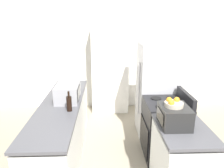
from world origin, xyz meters
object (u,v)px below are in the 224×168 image
at_px(refrigerator, 156,90).
at_px(toaster_oven, 174,116).
at_px(pantry_cabinet, 110,69).
at_px(wine_bottle, 69,103).
at_px(stove, 165,129).
at_px(fruit_bowl, 173,103).
at_px(microwave, 68,92).

height_order(refrigerator, toaster_oven, refrigerator).
relative_size(pantry_cabinet, wine_bottle, 7.06).
distance_m(stove, fruit_bowl, 1.04).
height_order(microwave, toaster_oven, microwave).
distance_m(refrigerator, toaster_oven, 1.52).
bearing_deg(refrigerator, pantry_cabinet, 127.44).
bearing_deg(fruit_bowl, microwave, 147.39).
distance_m(pantry_cabinet, toaster_oven, 2.69).
height_order(stove, toaster_oven, toaster_oven).
relative_size(pantry_cabinet, stove, 1.89).
relative_size(pantry_cabinet, fruit_bowl, 9.24).
xyz_separation_m(refrigerator, toaster_oven, (-0.14, -1.50, 0.17)).
bearing_deg(toaster_oven, refrigerator, 84.51).
distance_m(refrigerator, fruit_bowl, 1.53).
height_order(pantry_cabinet, stove, pantry_cabinet).
xyz_separation_m(refrigerator, wine_bottle, (-1.47, -1.02, 0.16)).
xyz_separation_m(pantry_cabinet, refrigerator, (0.84, -1.10, -0.15)).
distance_m(pantry_cabinet, refrigerator, 1.39).
xyz_separation_m(refrigerator, microwave, (-1.55, -0.61, 0.18)).
bearing_deg(microwave, pantry_cabinet, 67.51).
relative_size(refrigerator, wine_bottle, 6.03).
xyz_separation_m(microwave, wine_bottle, (0.08, -0.41, -0.02)).
relative_size(stove, toaster_oven, 2.63).
relative_size(refrigerator, microwave, 3.33).
distance_m(pantry_cabinet, stove, 2.10).
height_order(wine_bottle, fruit_bowl, fruit_bowl).
bearing_deg(toaster_oven, fruit_bowl, 153.61).
height_order(pantry_cabinet, microwave, pantry_cabinet).
xyz_separation_m(stove, microwave, (-1.53, 0.15, 0.58)).
bearing_deg(wine_bottle, toaster_oven, -20.05).
xyz_separation_m(wine_bottle, toaster_oven, (1.32, -0.48, 0.01)).
bearing_deg(wine_bottle, stove, 10.19).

